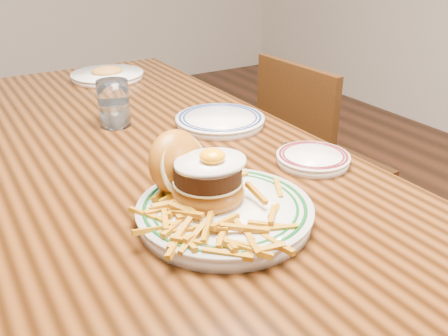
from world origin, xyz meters
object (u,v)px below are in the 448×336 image
chair_right (313,162)px  side_plate (313,158)px  table (130,178)px  main_plate (217,197)px

chair_right → side_plate: chair_right is taller
side_plate → chair_right: bearing=71.6°
table → chair_right: 0.83m
main_plate → side_plate: 0.31m
chair_right → side_plate: (-0.47, -0.51, 0.33)m
table → side_plate: 0.45m
table → side_plate: side_plate is taller
side_plate → table: bearing=159.1°
main_plate → side_plate: size_ratio=1.92×
main_plate → table: bearing=72.3°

